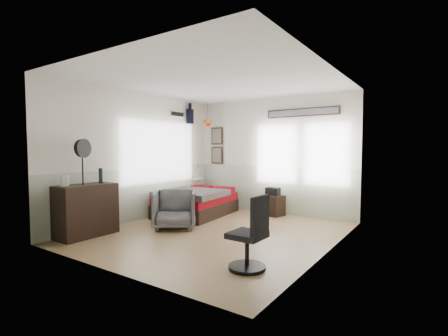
{
  "coord_description": "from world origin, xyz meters",
  "views": [
    {
      "loc": [
        3.36,
        -4.72,
        1.51
      ],
      "look_at": [
        -0.1,
        0.4,
        1.15
      ],
      "focal_mm": 26.0,
      "sensor_mm": 36.0,
      "label": 1
    }
  ],
  "objects_px": {
    "nightstand": "(273,205)",
    "task_chair": "(251,240)",
    "armchair": "(175,209)",
    "dresser": "(86,210)",
    "bed": "(196,203)"
  },
  "relations": [
    {
      "from": "nightstand",
      "to": "task_chair",
      "type": "xyz_separation_m",
      "value": [
        1.23,
        -3.21,
        0.15
      ]
    },
    {
      "from": "task_chair",
      "to": "armchair",
      "type": "bearing_deg",
      "value": 155.86
    },
    {
      "from": "armchair",
      "to": "nightstand",
      "type": "distance_m",
      "value": 2.37
    },
    {
      "from": "armchair",
      "to": "task_chair",
      "type": "height_order",
      "value": "task_chair"
    },
    {
      "from": "dresser",
      "to": "armchair",
      "type": "bearing_deg",
      "value": 55.65
    },
    {
      "from": "dresser",
      "to": "task_chair",
      "type": "xyz_separation_m",
      "value": [
        3.15,
        0.2,
        -0.07
      ]
    },
    {
      "from": "dresser",
      "to": "armchair",
      "type": "height_order",
      "value": "dresser"
    },
    {
      "from": "nightstand",
      "to": "bed",
      "type": "bearing_deg",
      "value": -135.07
    },
    {
      "from": "bed",
      "to": "nightstand",
      "type": "relative_size",
      "value": 4.24
    },
    {
      "from": "bed",
      "to": "dresser",
      "type": "relative_size",
      "value": 1.95
    },
    {
      "from": "armchair",
      "to": "task_chair",
      "type": "bearing_deg",
      "value": -63.43
    },
    {
      "from": "bed",
      "to": "task_chair",
      "type": "distance_m",
      "value": 3.54
    },
    {
      "from": "armchair",
      "to": "nightstand",
      "type": "xyz_separation_m",
      "value": [
        1.04,
        2.13,
        -0.13
      ]
    },
    {
      "from": "bed",
      "to": "nightstand",
      "type": "distance_m",
      "value": 1.75
    },
    {
      "from": "dresser",
      "to": "nightstand",
      "type": "height_order",
      "value": "dresser"
    }
  ]
}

